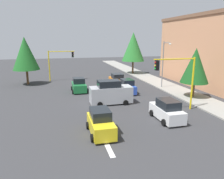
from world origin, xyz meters
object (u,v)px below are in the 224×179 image
at_px(car_green, 79,85).
at_px(car_white, 167,111).
at_px(street_lamp_curbside, 164,60).
at_px(tree_roadside_near, 195,66).
at_px(car_blue, 127,87).
at_px(car_yellow, 101,123).
at_px(traffic_signal_near_left, 178,74).
at_px(traffic_signal_far_right, 60,59).
at_px(delivery_van_silver, 111,93).
at_px(tree_opposite_side, 25,54).
at_px(car_orange, 117,80).
at_px(tree_roadside_far, 133,47).

bearing_deg(car_green, car_white, 27.39).
bearing_deg(car_white, street_lamp_curbside, 154.23).
xyz_separation_m(tree_roadside_near, car_white, (6.27, -7.03, -3.21)).
bearing_deg(car_blue, tree_roadside_near, 59.96).
xyz_separation_m(tree_roadside_near, car_yellow, (7.64, -13.55, -3.21)).
height_order(traffic_signal_near_left, car_yellow, traffic_signal_near_left).
height_order(traffic_signal_far_right, street_lamp_curbside, street_lamp_curbside).
bearing_deg(car_yellow, delivery_van_silver, 160.50).
bearing_deg(traffic_signal_far_right, tree_opposite_side, -69.53).
distance_m(street_lamp_curbside, car_green, 13.02).
xyz_separation_m(delivery_van_silver, car_green, (-6.80, -2.96, -0.39)).
distance_m(traffic_signal_far_right, delivery_van_silver, 17.04).
xyz_separation_m(car_green, car_orange, (-2.45, 6.30, 0.00)).
bearing_deg(tree_roadside_far, car_white, -12.94).
distance_m(car_yellow, car_blue, 13.42).
distance_m(traffic_signal_far_right, car_green, 9.93).
bearing_deg(traffic_signal_near_left, traffic_signal_far_right, -150.49).
xyz_separation_m(traffic_signal_far_right, car_blue, (11.68, 8.66, -2.89)).
xyz_separation_m(traffic_signal_far_right, tree_roadside_near, (16.00, 16.14, 0.32)).
xyz_separation_m(tree_roadside_near, delivery_van_silver, (0.00, -10.84, -2.82)).
bearing_deg(car_blue, traffic_signal_far_right, -143.43).
height_order(street_lamp_curbside, car_yellow, street_lamp_curbside).
distance_m(tree_opposite_side, car_yellow, 23.43).
relative_size(traffic_signal_far_right, car_green, 1.46).
relative_size(tree_opposite_side, tree_roadside_near, 1.22).
bearing_deg(car_green, traffic_signal_near_left, 39.74).
bearing_deg(tree_roadside_near, traffic_signal_far_right, -134.75).
height_order(traffic_signal_near_left, tree_roadside_near, tree_roadside_near).
height_order(tree_opposite_side, car_orange, tree_opposite_side).
xyz_separation_m(tree_opposite_side, car_white, (20.27, 14.47, -4.15)).
relative_size(tree_roadside_far, car_orange, 2.19).
bearing_deg(traffic_signal_near_left, car_blue, -162.29).
bearing_deg(delivery_van_silver, tree_roadside_far, 153.80).
xyz_separation_m(tree_opposite_side, car_yellow, (21.64, 7.95, -4.15)).
height_order(delivery_van_silver, car_green, delivery_van_silver).
height_order(tree_roadside_near, car_orange, tree_roadside_near).
height_order(car_green, car_white, same).
bearing_deg(street_lamp_curbside, car_yellow, -42.74).
relative_size(traffic_signal_near_left, car_blue, 1.39).
xyz_separation_m(car_yellow, car_blue, (-11.97, 6.07, 0.00)).
relative_size(traffic_signal_near_left, tree_roadside_far, 0.64).
relative_size(tree_roadside_far, tree_opposite_side, 1.13).
relative_size(tree_opposite_side, car_yellow, 1.97).
xyz_separation_m(tree_roadside_far, car_white, (26.27, -6.03, -4.80)).
distance_m(delivery_van_silver, car_white, 7.34).
xyz_separation_m(street_lamp_curbside, car_blue, (1.29, -6.18, -3.45)).
xyz_separation_m(street_lamp_curbside, car_white, (11.88, -5.73, -3.45)).
bearing_deg(car_green, street_lamp_curbside, 84.58).
relative_size(tree_roadside_near, car_yellow, 1.61).
relative_size(traffic_signal_far_right, car_yellow, 1.36).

